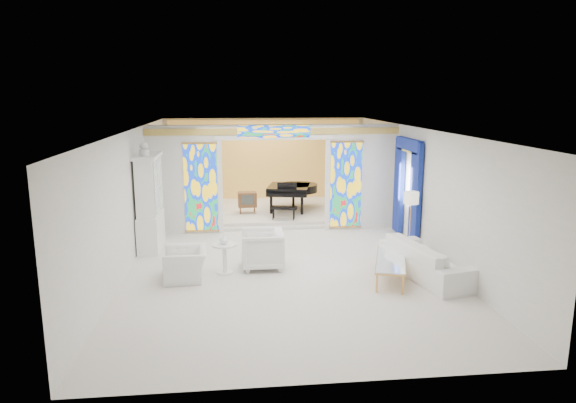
{
  "coord_description": "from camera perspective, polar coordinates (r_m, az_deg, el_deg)",
  "views": [
    {
      "loc": [
        -1.13,
        -12.15,
        3.8
      ],
      "look_at": [
        0.2,
        0.2,
        1.21
      ],
      "focal_mm": 32.0,
      "sensor_mm": 36.0,
      "label": 1
    }
  ],
  "objects": [
    {
      "name": "armchair_right",
      "position": [
        11.49,
        -2.88,
        -5.33
      ],
      "size": [
        0.94,
        0.92,
        0.85
      ],
      "primitive_type": "imported",
      "rotation": [
        0.0,
        0.0,
        -1.58
      ],
      "color": "silver",
      "rests_on": "floor"
    },
    {
      "name": "ceiling",
      "position": [
        12.23,
        -0.84,
        8.02
      ],
      "size": [
        7.0,
        12.0,
        0.02
      ],
      "primitive_type": "cube",
      "color": "white",
      "rests_on": "wall_back"
    },
    {
      "name": "stained_glass_transom",
      "position": [
        14.12,
        -1.55,
        7.79
      ],
      "size": [
        2.0,
        0.04,
        0.34
      ],
      "primitive_type": "cube",
      "color": "gold",
      "rests_on": "partition_wall"
    },
    {
      "name": "alcove_platform",
      "position": [
        16.71,
        -2.11,
        -1.06
      ],
      "size": [
        6.8,
        3.8,
        0.18
      ],
      "primitive_type": "cube",
      "color": "silver",
      "rests_on": "floor"
    },
    {
      "name": "china_cabinet",
      "position": [
        13.18,
        -15.12,
        -0.15
      ],
      "size": [
        0.56,
        1.46,
        2.72
      ],
      "color": "white",
      "rests_on": "floor"
    },
    {
      "name": "wall_back",
      "position": [
        18.33,
        -2.56,
        4.56
      ],
      "size": [
        7.0,
        0.02,
        3.0
      ],
      "primitive_type": "cube",
      "color": "silver",
      "rests_on": "floor"
    },
    {
      "name": "side_table",
      "position": [
        11.21,
        -7.06,
        -5.82
      ],
      "size": [
        0.65,
        0.65,
        0.66
      ],
      "rotation": [
        0.0,
        0.0,
        0.28
      ],
      "color": "white",
      "rests_on": "floor"
    },
    {
      "name": "floor",
      "position": [
        12.78,
        -0.8,
        -5.53
      ],
      "size": [
        12.0,
        12.0,
        0.0
      ],
      "primitive_type": "plane",
      "color": "silver",
      "rests_on": "ground"
    },
    {
      "name": "armchair_left",
      "position": [
        11.05,
        -11.31,
        -6.81
      ],
      "size": [
        0.92,
        1.04,
        0.65
      ],
      "primitive_type": "imported",
      "rotation": [
        0.0,
        0.0,
        -1.52
      ],
      "color": "white",
      "rests_on": "floor"
    },
    {
      "name": "stained_glass_left",
      "position": [
        14.29,
        -9.66,
        1.53
      ],
      "size": [
        0.9,
        0.04,
        2.4
      ],
      "primitive_type": "cube",
      "color": "gold",
      "rests_on": "partition_wall"
    },
    {
      "name": "floor_lamp",
      "position": [
        12.83,
        13.52,
        0.08
      ],
      "size": [
        0.46,
        0.46,
        1.49
      ],
      "rotation": [
        0.0,
        0.0,
        -0.31
      ],
      "color": "#C78F45",
      "rests_on": "floor"
    },
    {
      "name": "partition_wall",
      "position": [
        14.35,
        -1.56,
        3.17
      ],
      "size": [
        7.0,
        0.22,
        3.0
      ],
      "color": "silver",
      "rests_on": "floor"
    },
    {
      "name": "coffee_table",
      "position": [
        11.08,
        11.37,
        -6.35
      ],
      "size": [
        1.17,
        2.04,
        0.44
      ],
      "rotation": [
        0.0,
        0.0,
        -0.31
      ],
      "color": "white",
      "rests_on": "floor"
    },
    {
      "name": "grand_piano",
      "position": [
        16.42,
        0.53,
        1.36
      ],
      "size": [
        1.86,
        2.51,
        0.96
      ],
      "rotation": [
        0.0,
        0.0,
        -0.23
      ],
      "color": "black",
      "rests_on": "alcove_platform"
    },
    {
      "name": "sofa",
      "position": [
        11.37,
        15.29,
        -6.21
      ],
      "size": [
        1.51,
        2.69,
        0.74
      ],
      "primitive_type": "imported",
      "rotation": [
        0.0,
        0.0,
        1.78
      ],
      "color": "silver",
      "rests_on": "floor"
    },
    {
      "name": "blue_drapes",
      "position": [
        13.81,
        13.11,
        2.2
      ],
      "size": [
        0.14,
        1.85,
        2.65
      ],
      "color": "navy",
      "rests_on": "wall_right"
    },
    {
      "name": "gold_curtain_back",
      "position": [
        18.21,
        -2.54,
        4.51
      ],
      "size": [
        6.7,
        0.1,
        2.9
      ],
      "primitive_type": "cube",
      "color": "#E4AE4F",
      "rests_on": "wall_back"
    },
    {
      "name": "vase",
      "position": [
        11.11,
        -7.11,
        -4.19
      ],
      "size": [
        0.24,
        0.24,
        0.2
      ],
      "primitive_type": "imported",
      "rotation": [
        0.0,
        0.0,
        0.3
      ],
      "color": "white",
      "rests_on": "side_table"
    },
    {
      "name": "tv_console",
      "position": [
        15.98,
        -4.54,
        0.22
      ],
      "size": [
        0.59,
        0.42,
        0.66
      ],
      "rotation": [
        0.0,
        0.0,
        0.05
      ],
      "color": "brown",
      "rests_on": "alcove_platform"
    },
    {
      "name": "chandelier",
      "position": [
        16.25,
        -1.44,
        7.36
      ],
      "size": [
        0.48,
        0.48,
        0.3
      ],
      "primitive_type": "cylinder",
      "color": "#C78F45",
      "rests_on": "ceiling"
    },
    {
      "name": "wall_left",
      "position": [
        12.59,
        -16.88,
        0.73
      ],
      "size": [
        0.02,
        12.0,
        3.0
      ],
      "primitive_type": "cube",
      "color": "silver",
      "rests_on": "floor"
    },
    {
      "name": "wall_front",
      "position": [
        6.66,
        4.04,
        -8.46
      ],
      "size": [
        7.0,
        0.02,
        3.0
      ],
      "primitive_type": "cube",
      "color": "silver",
      "rests_on": "floor"
    },
    {
      "name": "stained_glass_right",
      "position": [
        14.61,
        6.45,
        1.84
      ],
      "size": [
        0.9,
        0.04,
        2.4
      ],
      "primitive_type": "cube",
      "color": "gold",
      "rests_on": "partition_wall"
    },
    {
      "name": "wall_right",
      "position": [
        13.2,
        14.49,
        1.36
      ],
      "size": [
        0.02,
        12.0,
        3.0
      ],
      "primitive_type": "cube",
      "color": "silver",
      "rests_on": "floor"
    }
  ]
}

